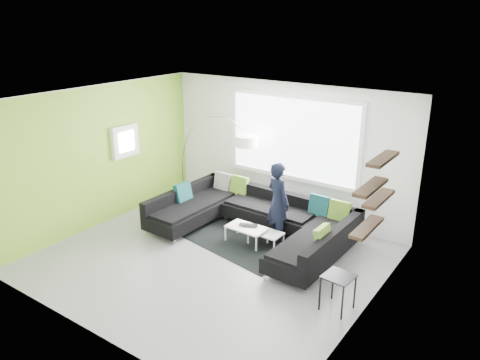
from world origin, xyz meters
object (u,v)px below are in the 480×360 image
object	(u,v)px
sectional_sofa	(250,222)
coffee_table	(256,236)
arc_lamp	(182,157)
side_table	(337,292)
laptop	(248,226)
person	(278,202)

from	to	relation	value
sectional_sofa	coffee_table	size ratio (longest dim) A/B	3.80
arc_lamp	sectional_sofa	bearing A→B (deg)	-19.69
side_table	laptop	distance (m)	2.46
person	laptop	size ratio (longest dim) A/B	3.74
side_table	laptop	bearing A→B (deg)	155.69
sectional_sofa	coffee_table	bearing A→B (deg)	-26.94
arc_lamp	person	size ratio (longest dim) A/B	1.35
arc_lamp	side_table	distance (m)	5.15
sectional_sofa	coffee_table	distance (m)	0.30
sectional_sofa	person	distance (m)	0.67
coffee_table	side_table	size ratio (longest dim) A/B	1.74
laptop	coffee_table	bearing A→B (deg)	-7.94
person	sectional_sofa	bearing A→B (deg)	56.54
coffee_table	laptop	bearing A→B (deg)	-163.37
sectional_sofa	person	world-z (taller)	person
coffee_table	laptop	world-z (taller)	laptop
arc_lamp	laptop	bearing A→B (deg)	-22.50
sectional_sofa	laptop	size ratio (longest dim) A/B	8.94
sectional_sofa	side_table	xyz separation A→B (m)	(2.30, -1.17, -0.07)
laptop	arc_lamp	bearing A→B (deg)	135.56
sectional_sofa	laptop	bearing A→B (deg)	-69.89
sectional_sofa	laptop	xyz separation A→B (m)	(0.05, -0.15, -0.02)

